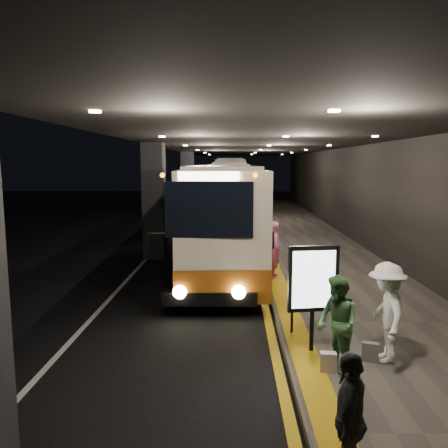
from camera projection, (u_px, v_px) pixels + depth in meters
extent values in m
plane|color=black|center=(182.00, 287.00, 12.94)|extent=(90.00, 90.00, 0.00)
cube|color=silver|center=(153.00, 252.00, 17.93)|extent=(0.12, 50.00, 0.01)
cube|color=gold|center=(254.00, 253.00, 17.83)|extent=(0.18, 50.00, 0.01)
cube|color=#514C44|center=(312.00, 251.00, 17.77)|extent=(4.50, 50.00, 0.15)
cube|color=gold|center=(266.00, 249.00, 17.80)|extent=(0.50, 50.00, 0.01)
cube|color=black|center=(371.00, 179.00, 17.32)|extent=(0.10, 50.00, 6.00)
cube|color=black|center=(154.00, 201.00, 16.63)|extent=(0.80, 0.80, 4.40)
cube|color=black|center=(188.00, 186.00, 28.52)|extent=(0.80, 0.80, 4.40)
cube|color=black|center=(258.00, 139.00, 17.20)|extent=(9.00, 50.00, 0.40)
cube|color=beige|center=(218.00, 213.00, 15.34)|extent=(2.89, 11.02, 3.09)
cube|color=#985816|center=(218.00, 244.00, 15.50)|extent=(2.91, 11.04, 0.82)
cube|color=black|center=(209.00, 210.00, 9.81)|extent=(2.00, 0.17, 1.27)
cube|color=black|center=(209.00, 298.00, 10.18)|extent=(2.24, 0.38, 0.32)
cylinder|color=black|center=(177.00, 278.00, 12.14)|extent=(0.25, 0.91, 0.91)
cylinder|color=black|center=(250.00, 279.00, 12.09)|extent=(0.25, 0.91, 0.91)
cylinder|color=black|center=(198.00, 236.00, 19.17)|extent=(0.25, 0.91, 0.91)
cylinder|color=black|center=(244.00, 237.00, 19.12)|extent=(0.25, 0.91, 0.91)
sphere|color=#FFEAA5|center=(180.00, 292.00, 10.08)|extent=(0.33, 0.33, 0.33)
sphere|color=#FFEAA5|center=(239.00, 292.00, 10.05)|extent=(0.33, 0.33, 0.33)
cube|color=#FFF2BF|center=(209.00, 176.00, 9.70)|extent=(1.36, 0.13, 0.20)
cube|color=beige|center=(227.00, 187.00, 30.93)|extent=(2.93, 11.45, 3.21)
cube|color=#985816|center=(227.00, 204.00, 31.10)|extent=(2.95, 11.47, 0.85)
cube|color=black|center=(225.00, 180.00, 25.19)|extent=(2.08, 0.16, 1.32)
cube|color=black|center=(225.00, 217.00, 25.57)|extent=(2.33, 0.37, 0.33)
cylinder|color=black|center=(209.00, 214.00, 27.61)|extent=(0.26, 0.95, 0.95)
cylinder|color=black|center=(242.00, 214.00, 27.56)|extent=(0.26, 0.95, 0.95)
cylinder|color=black|center=(214.00, 203.00, 34.91)|extent=(0.26, 0.95, 0.95)
cylinder|color=black|center=(241.00, 203.00, 34.86)|extent=(0.26, 0.95, 0.95)
cube|color=beige|center=(230.00, 178.00, 43.44)|extent=(2.73, 12.59, 3.56)
cube|color=#985816|center=(230.00, 191.00, 43.62)|extent=(2.75, 12.61, 0.94)
cube|color=black|center=(230.00, 171.00, 37.08)|extent=(2.30, 0.08, 1.47)
cube|color=black|center=(230.00, 199.00, 37.49)|extent=(2.57, 0.27, 0.37)
cylinder|color=black|center=(217.00, 198.00, 39.75)|extent=(0.29, 1.05, 1.05)
cylinder|color=black|center=(243.00, 198.00, 39.70)|extent=(0.29, 1.05, 1.05)
cylinder|color=black|center=(220.00, 192.00, 47.84)|extent=(0.29, 1.05, 1.05)
cylinder|color=black|center=(241.00, 192.00, 47.79)|extent=(0.29, 1.05, 1.05)
imported|color=#C15A89|center=(275.00, 249.00, 13.33)|extent=(0.42, 0.64, 1.74)
imported|color=#417542|center=(337.00, 324.00, 7.30)|extent=(0.71, 0.90, 1.63)
imported|color=silver|center=(386.00, 312.00, 7.64)|extent=(0.61, 1.18, 1.78)
imported|color=#46474B|center=(350.00, 419.00, 4.68)|extent=(0.75, 0.99, 1.51)
cube|color=black|center=(370.00, 352.00, 7.70)|extent=(0.30, 0.19, 0.34)
cube|color=silver|center=(328.00, 362.00, 7.32)|extent=(0.28, 0.18, 0.33)
cylinder|color=black|center=(312.00, 331.00, 8.10)|extent=(0.08, 0.08, 0.78)
cube|color=black|center=(313.00, 279.00, 7.96)|extent=(0.95, 0.25, 1.22)
cube|color=white|center=(314.00, 279.00, 7.90)|extent=(0.79, 0.15, 1.06)
cylinder|color=black|center=(292.00, 310.00, 8.96)|extent=(0.05, 0.05, 1.00)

